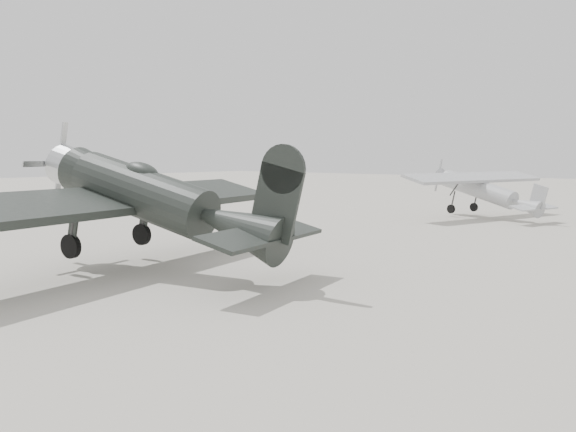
# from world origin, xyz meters

# --- Properties ---
(ground) EXTENTS (160.00, 160.00, 0.00)m
(ground) POSITION_xyz_m (0.00, 0.00, 0.00)
(ground) COLOR #AFAA9B
(ground) RESTS_ON ground
(lowwing_monoplane) EXTENTS (9.46, 13.19, 4.23)m
(lowwing_monoplane) POSITION_xyz_m (-3.38, -3.12, 2.24)
(lowwing_monoplane) COLOR black
(lowwing_monoplane) RESTS_ON ground
(highwing_monoplane) EXTENTS (7.29, 10.11, 2.88)m
(highwing_monoplane) POSITION_xyz_m (-1.10, 18.00, 1.80)
(highwing_monoplane) COLOR gray
(highwing_monoplane) RESTS_ON ground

